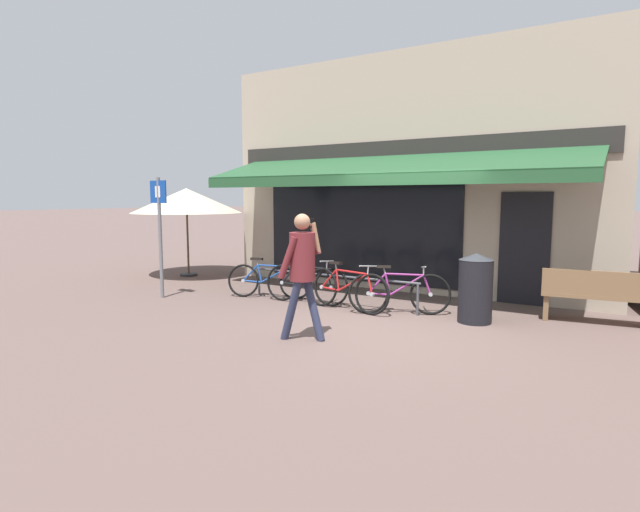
% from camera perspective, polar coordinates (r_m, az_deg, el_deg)
% --- Properties ---
extents(ground_plane, '(160.00, 160.00, 0.00)m').
position_cam_1_polar(ground_plane, '(7.92, 6.47, -7.96)').
color(ground_plane, brown).
extents(shop_front, '(8.46, 4.67, 5.01)m').
position_cam_1_polar(shop_front, '(12.08, 11.72, 8.95)').
color(shop_front, tan).
rests_on(shop_front, ground_plane).
extents(bike_rack_rail, '(3.52, 0.04, 0.57)m').
position_cam_1_polar(bike_rack_rail, '(9.34, 1.25, -2.69)').
color(bike_rack_rail, '#47494F').
rests_on(bike_rack_rail, ground_plane).
extents(bicycle_blue, '(1.71, 0.78, 0.82)m').
position_cam_1_polar(bicycle_blue, '(10.02, -5.86, -2.76)').
color(bicycle_blue, black).
rests_on(bicycle_blue, ground_plane).
extents(bicycle_black, '(1.78, 0.52, 0.87)m').
position_cam_1_polar(bicycle_black, '(9.47, -1.61, -3.14)').
color(bicycle_black, black).
rests_on(bicycle_black, ground_plane).
extents(bicycle_red, '(1.82, 0.52, 0.87)m').
position_cam_1_polar(bicycle_red, '(8.90, 2.98, -3.78)').
color(bicycle_red, black).
rests_on(bicycle_red, ground_plane).
extents(bicycle_purple, '(1.65, 0.95, 0.87)m').
position_cam_1_polar(bicycle_purple, '(8.71, 9.01, -4.12)').
color(bicycle_purple, black).
rests_on(bicycle_purple, ground_plane).
extents(pedestrian_adult, '(0.61, 0.60, 1.79)m').
position_cam_1_polar(pedestrian_adult, '(6.92, -2.04, -0.76)').
color(pedestrian_adult, '#282D47').
rests_on(pedestrian_adult, ground_plane).
extents(litter_bin, '(0.54, 0.54, 1.12)m').
position_cam_1_polar(litter_bin, '(8.36, 17.34, -3.49)').
color(litter_bin, black).
rests_on(litter_bin, ground_plane).
extents(parking_sign, '(0.44, 0.07, 2.39)m').
position_cam_1_polar(parking_sign, '(10.36, -17.85, 3.42)').
color(parking_sign, slate).
rests_on(parking_sign, ground_plane).
extents(cafe_parasol, '(2.75, 2.75, 2.23)m').
position_cam_1_polar(cafe_parasol, '(13.11, -15.01, 6.11)').
color(cafe_parasol, '#4C3D2D').
rests_on(cafe_parasol, ground_plane).
extents(park_bench, '(1.64, 0.63, 0.87)m').
position_cam_1_polar(park_bench, '(9.01, 29.07, -3.96)').
color(park_bench, brown).
rests_on(park_bench, ground_plane).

